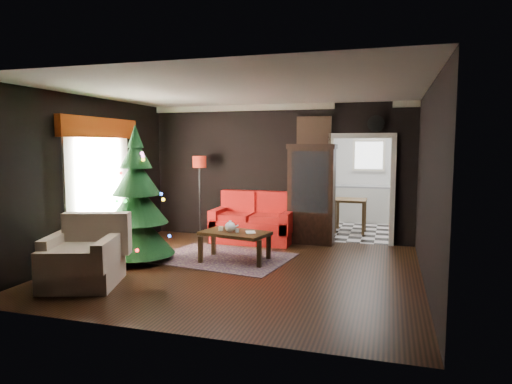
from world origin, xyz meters
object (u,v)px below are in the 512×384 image
(loveseat, at_px, (253,217))
(curio_cabinet, at_px, (312,196))
(christmas_tree, at_px, (137,200))
(coffee_table, at_px, (235,246))
(teapot, at_px, (230,226))
(wall_clock, at_px, (376,124))
(kitchen_table, at_px, (350,215))
(floor_lamp, at_px, (200,199))
(armchair, at_px, (82,253))

(loveseat, relative_size, curio_cabinet, 0.89)
(christmas_tree, bearing_deg, curio_cabinet, 40.70)
(curio_cabinet, distance_m, coffee_table, 2.16)
(teapot, distance_m, wall_clock, 3.52)
(kitchen_table, bearing_deg, floor_lamp, -151.93)
(armchair, xyz_separation_m, teapot, (1.56, 1.79, 0.15))
(floor_lamp, height_order, christmas_tree, christmas_tree)
(coffee_table, height_order, teapot, teapot)
(armchair, xyz_separation_m, coffee_table, (1.63, 1.86, -0.20))
(coffee_table, bearing_deg, loveseat, 95.70)
(loveseat, distance_m, coffee_table, 1.60)
(kitchen_table, bearing_deg, christmas_tree, -131.54)
(wall_clock, bearing_deg, loveseat, -170.34)
(armchair, bearing_deg, christmas_tree, 71.00)
(teapot, bearing_deg, curio_cabinet, 60.30)
(armchair, bearing_deg, teapot, 31.10)
(floor_lamp, xyz_separation_m, armchair, (-0.27, -3.48, -0.37))
(loveseat, bearing_deg, christmas_tree, -125.66)
(loveseat, relative_size, armchair, 1.64)
(coffee_table, bearing_deg, floor_lamp, 129.83)
(curio_cabinet, xyz_separation_m, wall_clock, (1.20, 0.18, 1.43))
(loveseat, distance_m, kitchen_table, 2.45)
(wall_clock, bearing_deg, kitchen_table, 113.75)
(loveseat, bearing_deg, kitchen_table, 42.51)
(loveseat, distance_m, wall_clock, 3.04)
(armchair, relative_size, teapot, 5.13)
(curio_cabinet, bearing_deg, floor_lamp, -175.87)
(floor_lamp, distance_m, wall_clock, 3.89)
(curio_cabinet, distance_m, wall_clock, 1.88)
(wall_clock, xyz_separation_m, kitchen_table, (-0.55, 1.25, -2.00))
(loveseat, relative_size, kitchen_table, 2.27)
(coffee_table, relative_size, kitchen_table, 1.48)
(floor_lamp, relative_size, armchair, 1.76)
(loveseat, bearing_deg, curio_cabinet, 10.83)
(curio_cabinet, bearing_deg, armchair, -125.63)
(loveseat, xyz_separation_m, coffee_table, (0.16, -1.58, -0.24))
(curio_cabinet, height_order, coffee_table, curio_cabinet)
(teapot, bearing_deg, armchair, -130.97)
(floor_lamp, bearing_deg, teapot, -52.59)
(curio_cabinet, bearing_deg, christmas_tree, -139.30)
(christmas_tree, bearing_deg, floor_lamp, 83.30)
(curio_cabinet, relative_size, christmas_tree, 0.80)
(floor_lamp, bearing_deg, loveseat, -2.41)
(floor_lamp, distance_m, christmas_tree, 2.08)
(floor_lamp, distance_m, armchair, 3.51)
(floor_lamp, height_order, teapot, floor_lamp)
(curio_cabinet, relative_size, coffee_table, 1.71)
(armchair, relative_size, wall_clock, 3.23)
(loveseat, distance_m, armchair, 3.73)
(loveseat, height_order, floor_lamp, floor_lamp)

